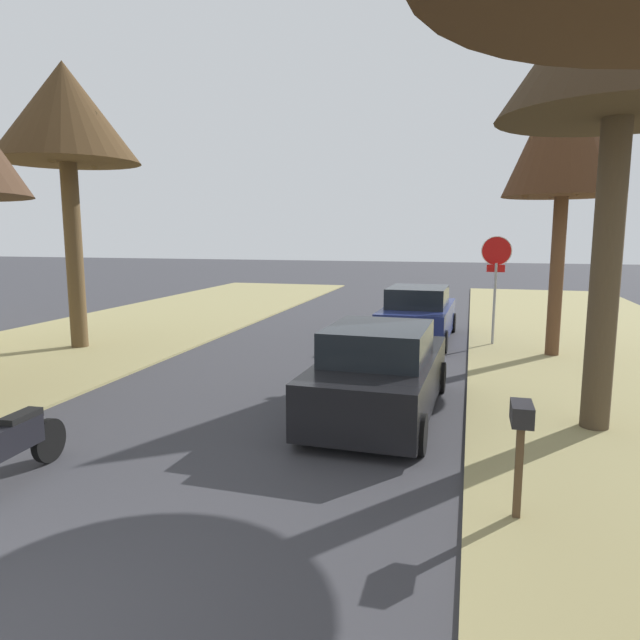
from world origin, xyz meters
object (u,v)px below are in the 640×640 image
at_px(street_tree_right_mid_a, 624,30).
at_px(street_tree_left_mid_b, 65,116).
at_px(street_tree_right_mid_b, 566,127).
at_px(parked_motorcycle, 10,447).
at_px(stop_sign_far, 496,267).
at_px(curbside_mailbox, 521,427).
at_px(parked_sedan_black, 380,373).
at_px(parked_sedan_navy, 418,316).

relative_size(street_tree_right_mid_a, street_tree_left_mid_b, 0.99).
bearing_deg(street_tree_right_mid_b, parked_motorcycle, -127.90).
xyz_separation_m(stop_sign_far, curbside_mailbox, (-0.07, -10.03, -1.13)).
relative_size(parked_sedan_black, curbside_mailbox, 3.51).
distance_m(street_tree_right_mid_a, curbside_mailbox, 6.10).
height_order(street_tree_right_mid_a, street_tree_right_mid_b, street_tree_right_mid_b).
bearing_deg(parked_sedan_navy, stop_sign_far, -7.57).
distance_m(street_tree_left_mid_b, parked_sedan_black, 10.83).
height_order(street_tree_left_mid_b, curbside_mailbox, street_tree_left_mid_b).
xyz_separation_m(parked_sedan_black, parked_sedan_navy, (0.00, 7.07, 0.00)).
xyz_separation_m(street_tree_right_mid_b, parked_motorcycle, (-7.47, -9.60, -5.12)).
bearing_deg(street_tree_right_mid_b, stop_sign_far, 142.24).
distance_m(parked_motorcycle, curbside_mailbox, 6.06).
bearing_deg(stop_sign_far, parked_motorcycle, -119.61).
bearing_deg(parked_sedan_black, street_tree_right_mid_b, 58.57).
height_order(street_tree_right_mid_b, curbside_mailbox, street_tree_right_mid_b).
xyz_separation_m(street_tree_left_mid_b, curbside_mailbox, (10.76, -6.76, -4.99)).
bearing_deg(parked_motorcycle, parked_sedan_black, 44.32).
bearing_deg(stop_sign_far, parked_sedan_navy, 172.43).
height_order(parked_sedan_navy, curbside_mailbox, parked_sedan_navy).
height_order(parked_motorcycle, curbside_mailbox, curbside_mailbox).
relative_size(street_tree_right_mid_b, curbside_mailbox, 5.76).
bearing_deg(parked_motorcycle, street_tree_right_mid_b, 52.10).
distance_m(stop_sign_far, curbside_mailbox, 10.09).
bearing_deg(stop_sign_far, street_tree_right_mid_b, -37.76).
relative_size(stop_sign_far, parked_sedan_black, 0.67).
bearing_deg(street_tree_right_mid_a, parked_motorcycle, -151.60).
distance_m(stop_sign_far, parked_motorcycle, 12.41).
relative_size(stop_sign_far, curbside_mailbox, 2.34).
distance_m(parked_sedan_black, parked_motorcycle, 5.58).
bearing_deg(parked_sedan_black, parked_motorcycle, -135.68).
relative_size(street_tree_right_mid_b, street_tree_left_mid_b, 0.99).
xyz_separation_m(stop_sign_far, street_tree_right_mid_b, (1.40, -1.09, 3.41)).
bearing_deg(parked_motorcycle, stop_sign_far, 60.39).
relative_size(parked_sedan_navy, parked_motorcycle, 2.17).
bearing_deg(street_tree_left_mid_b, parked_motorcycle, -57.30).
bearing_deg(parked_sedan_navy, parked_motorcycle, -109.99).
height_order(street_tree_left_mid_b, parked_sedan_black, street_tree_left_mid_b).
xyz_separation_m(stop_sign_far, parked_sedan_black, (-2.08, -6.79, -1.47)).
distance_m(parked_sedan_black, curbside_mailbox, 3.83).
bearing_deg(stop_sign_far, street_tree_left_mid_b, -163.20).
xyz_separation_m(street_tree_right_mid_b, street_tree_left_mid_b, (-12.23, -2.18, 0.45)).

